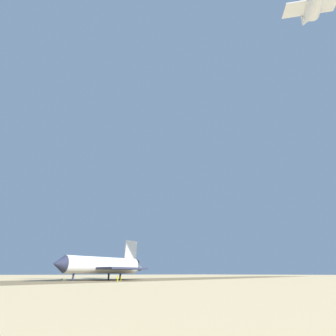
% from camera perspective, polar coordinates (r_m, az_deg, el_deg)
% --- Properties ---
extents(ground_plane, '(1200.00, 1200.00, 0.00)m').
position_cam_1_polar(ground_plane, '(106.04, -14.20, -23.48)').
color(ground_plane, '#D1B57F').
extents(runway_strip, '(436.80, 154.02, 0.02)m').
position_cam_1_polar(runway_strip, '(107.42, -14.85, -23.40)').
color(runway_strip, olive).
rests_on(runway_strip, ground).
extents(space_shuttle, '(38.55, 27.78, 15.80)m').
position_cam_1_polar(space_shuttle, '(107.12, -14.80, -20.54)').
color(space_shuttle, white).
rests_on(space_shuttle, ground).
extents(ground_crew_near_nose, '(0.30, 0.64, 1.73)m').
position_cam_1_polar(ground_crew_near_nose, '(93.94, -10.64, -23.35)').
color(ground_crew_near_nose, yellow).
rests_on(ground_crew_near_nose, ground).
extents(ground_crew_mid_fuselage, '(0.61, 0.38, 1.73)m').
position_cam_1_polar(ground_crew_mid_fuselage, '(91.76, -11.37, -23.32)').
color(ground_crew_mid_fuselage, yellow).
rests_on(ground_crew_mid_fuselage, ground).
extents(ground_support_crate, '(1.43, 1.25, 0.57)m').
position_cam_1_polar(ground_support_crate, '(116.39, -22.59, -22.28)').
color(ground_support_crate, '#596B4C').
rests_on(ground_support_crate, ground).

